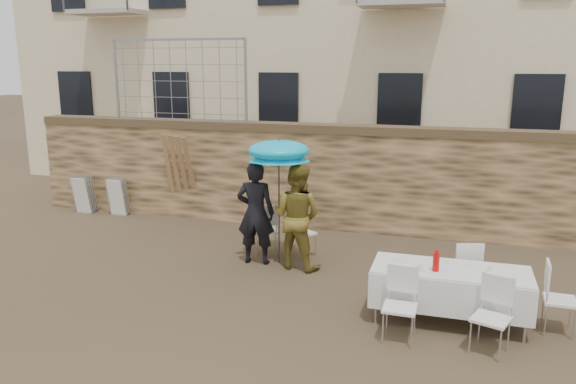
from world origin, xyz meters
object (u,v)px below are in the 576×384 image
(table_chair_front_left, at_px, (400,306))
(table_chair_front_right, at_px, (491,317))
(man_suit, at_px, (256,213))
(couple_chair_right, at_px, (302,232))
(couple_chair_left, at_px, (266,228))
(table_chair_back, at_px, (465,270))
(table_chair_side, at_px, (560,298))
(soda_bottle, at_px, (436,262))
(chair_stack_left, at_px, (87,193))
(chair_stack_right, at_px, (120,196))
(umbrella, at_px, (279,154))
(banquet_table, at_px, (451,272))
(woman_dress, at_px, (297,216))

(table_chair_front_left, bearing_deg, table_chair_front_right, 1.51)
(man_suit, xyz_separation_m, couple_chair_right, (0.70, 0.55, -0.44))
(table_chair_front_left, bearing_deg, couple_chair_left, 136.54)
(couple_chair_right, bearing_deg, table_chair_back, -169.46)
(table_chair_back, relative_size, table_chair_side, 1.00)
(soda_bottle, height_order, chair_stack_left, soda_bottle)
(man_suit, bearing_deg, chair_stack_right, -33.66)
(couple_chair_left, height_order, table_chair_back, same)
(couple_chair_right, bearing_deg, umbrella, 89.65)
(couple_chair_right, distance_m, table_chair_front_left, 3.43)
(table_chair_front_right, relative_size, chair_stack_left, 1.04)
(man_suit, bearing_deg, soda_bottle, 146.69)
(banquet_table, distance_m, chair_stack_right, 8.35)
(man_suit, distance_m, table_chair_front_left, 3.55)
(couple_chair_right, bearing_deg, banquet_table, 176.33)
(couple_chair_left, relative_size, table_chair_side, 1.00)
(man_suit, height_order, chair_stack_right, man_suit)
(banquet_table, xyz_separation_m, table_chair_side, (1.40, 0.10, -0.25))
(umbrella, relative_size, table_chair_side, 2.18)
(soda_bottle, xyz_separation_m, table_chair_side, (1.60, 0.25, -0.43))
(table_chair_side, distance_m, chair_stack_right, 9.59)
(woman_dress, distance_m, couple_chair_right, 0.71)
(couple_chair_right, height_order, chair_stack_left, couple_chair_right)
(man_suit, height_order, couple_chair_right, man_suit)
(soda_bottle, relative_size, table_chair_side, 0.27)
(banquet_table, relative_size, chair_stack_left, 2.28)
(soda_bottle, relative_size, chair_stack_right, 0.28)
(banquet_table, distance_m, table_chair_front_left, 0.99)
(table_chair_back, distance_m, chair_stack_right, 8.22)
(woman_dress, height_order, table_chair_back, woman_dress)
(table_chair_front_left, xyz_separation_m, chair_stack_left, (-7.83, 4.35, -0.02))
(umbrella, bearing_deg, table_chair_side, -18.41)
(woman_dress, xyz_separation_m, table_chair_front_left, (2.00, -2.20, -0.44))
(woman_dress, relative_size, banquet_table, 0.88)
(table_chair_front_right, bearing_deg, table_chair_front_left, -160.05)
(table_chair_front_left, bearing_deg, chair_stack_right, 149.40)
(banquet_table, xyz_separation_m, table_chair_back, (0.20, 0.80, -0.25))
(couple_chair_left, height_order, soda_bottle, soda_bottle)
(soda_bottle, bearing_deg, table_chair_side, 8.88)
(banquet_table, distance_m, table_chair_back, 0.86)
(banquet_table, bearing_deg, couple_chair_right, 142.99)
(table_chair_front_right, height_order, table_chair_back, same)
(table_chair_side, bearing_deg, woman_dress, 73.87)
(umbrella, bearing_deg, banquet_table, -27.68)
(man_suit, xyz_separation_m, couple_chair_left, (0.00, 0.55, -0.44))
(umbrella, distance_m, table_chair_back, 3.57)
(table_chair_front_left, distance_m, table_chair_side, 2.17)
(banquet_table, xyz_separation_m, chair_stack_right, (-7.53, 3.60, -0.27))
(table_chair_side, height_order, chair_stack_left, table_chair_side)
(table_chair_side, bearing_deg, table_chair_back, 62.24)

